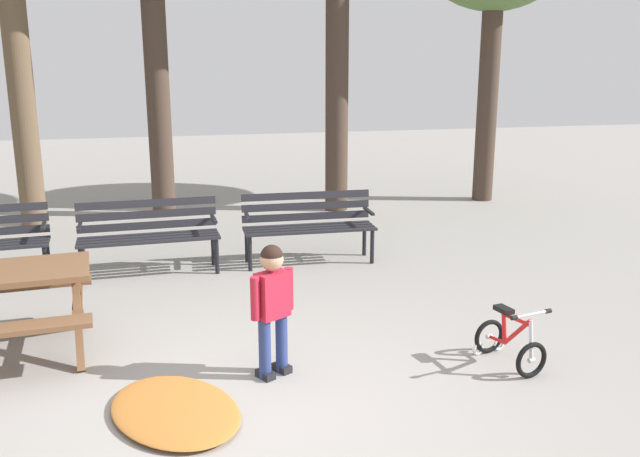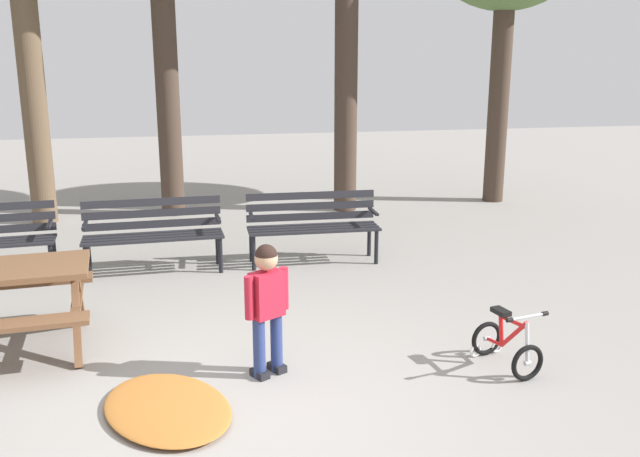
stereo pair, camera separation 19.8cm
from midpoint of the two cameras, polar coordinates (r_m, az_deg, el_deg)
The scene contains 6 objects.
ground at distance 5.13m, azimuth -6.57°, elevation -14.80°, with size 36.00×36.00×0.00m, color gray.
park_bench_left at distance 8.23m, azimuth -13.03°, elevation -0.06°, with size 1.61×0.51×0.85m.
park_bench_right at distance 8.42m, azimuth 0.04°, elevation 0.62°, with size 1.61×0.50×0.85m.
child_standing at distance 5.38m, azimuth -3.37°, elevation -5.89°, with size 0.37×0.27×1.08m.
kids_bicycle at distance 5.88m, azimuth 16.17°, elevation -9.23°, with size 0.45×0.61×0.54m.
leaf_pile at distance 5.16m, azimuth -11.48°, elevation -14.40°, with size 1.19×0.83×0.07m, color #B26B2D.
Camera 2 is at (-0.26, -4.51, 2.47)m, focal length 38.49 mm.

